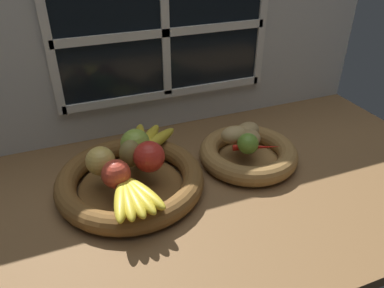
{
  "coord_description": "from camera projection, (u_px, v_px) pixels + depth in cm",
  "views": [
    {
      "loc": [
        -32.24,
        -75.41,
        59.48
      ],
      "look_at": [
        -2.44,
        0.29,
        9.39
      ],
      "focal_mm": 34.6,
      "sensor_mm": 36.0,
      "label": 1
    }
  ],
  "objects": [
    {
      "name": "ground_plane",
      "position": [
        201.0,
        176.0,
        1.02
      ],
      "size": [
        140.0,
        90.0,
        3.0
      ],
      "primitive_type": "cube",
      "color": "brown"
    },
    {
      "name": "back_wall",
      "position": [
        163.0,
        41.0,
        1.1
      ],
      "size": [
        140.0,
        4.6,
        55.0
      ],
      "color": "silver",
      "rests_on": "ground_plane"
    },
    {
      "name": "fruit_bowl_left",
      "position": [
        130.0,
        180.0,
        0.94
      ],
      "size": [
        37.39,
        37.39,
        5.39
      ],
      "color": "brown",
      "rests_on": "ground_plane"
    },
    {
      "name": "fruit_bowl_right",
      "position": [
        248.0,
        153.0,
        1.04
      ],
      "size": [
        27.64,
        27.64,
        5.39
      ],
      "color": "olive",
      "rests_on": "ground_plane"
    },
    {
      "name": "apple_golden_left",
      "position": [
        100.0,
        161.0,
        0.9
      ],
      "size": [
        7.2,
        7.2,
        7.2
      ],
      "primitive_type": "sphere",
      "color": "#DBB756",
      "rests_on": "fruit_bowl_left"
    },
    {
      "name": "apple_red_right",
      "position": [
        149.0,
        157.0,
        0.91
      ],
      "size": [
        7.82,
        7.82,
        7.82
      ],
      "primitive_type": "sphere",
      "color": "red",
      "rests_on": "fruit_bowl_left"
    },
    {
      "name": "apple_green_back",
      "position": [
        135.0,
        144.0,
        0.96
      ],
      "size": [
        7.75,
        7.75,
        7.75
      ],
      "primitive_type": "sphere",
      "color": "#8CAD3D",
      "rests_on": "fruit_bowl_left"
    },
    {
      "name": "apple_red_front",
      "position": [
        116.0,
        174.0,
        0.85
      ],
      "size": [
        6.84,
        6.84,
        6.84
      ],
      "primitive_type": "sphere",
      "color": "#CC422D",
      "rests_on": "fruit_bowl_left"
    },
    {
      "name": "pear_brown",
      "position": [
        130.0,
        154.0,
        0.92
      ],
      "size": [
        7.75,
        7.68,
        7.34
      ],
      "primitive_type": "ellipsoid",
      "rotation": [
        0.0,
        0.0,
        5.33
      ],
      "color": "olive",
      "rests_on": "fruit_bowl_left"
    },
    {
      "name": "banana_bunch_front",
      "position": [
        133.0,
        196.0,
        0.81
      ],
      "size": [
        12.85,
        16.7,
        3.31
      ],
      "color": "yellow",
      "rests_on": "fruit_bowl_left"
    },
    {
      "name": "banana_bunch_back",
      "position": [
        147.0,
        140.0,
        1.02
      ],
      "size": [
        15.54,
        17.22,
        3.2
      ],
      "color": "gold",
      "rests_on": "fruit_bowl_left"
    },
    {
      "name": "potato_large",
      "position": [
        249.0,
        138.0,
        1.02
      ],
      "size": [
        8.27,
        8.24,
        4.5
      ],
      "primitive_type": "ellipsoid",
      "rotation": [
        0.0,
        0.0,
        2.61
      ],
      "color": "#A38451",
      "rests_on": "fruit_bowl_right"
    },
    {
      "name": "potato_back",
      "position": [
        248.0,
        130.0,
        1.06
      ],
      "size": [
        9.96,
        9.36,
        4.08
      ],
      "primitive_type": "ellipsoid",
      "rotation": [
        0.0,
        0.0,
        3.71
      ],
      "color": "#A38451",
      "rests_on": "fruit_bowl_right"
    },
    {
      "name": "potato_oblong",
      "position": [
        234.0,
        135.0,
        1.03
      ],
      "size": [
        8.16,
        6.7,
        4.81
      ],
      "primitive_type": "ellipsoid",
      "rotation": [
        0.0,
        0.0,
        3.03
      ],
      "color": "tan",
      "rests_on": "fruit_bowl_right"
    },
    {
      "name": "lime_near",
      "position": [
        248.0,
        144.0,
        0.98
      ],
      "size": [
        5.67,
        5.67,
        5.67
      ],
      "primitive_type": "sphere",
      "color": "olive",
      "rests_on": "fruit_bowl_right"
    },
    {
      "name": "chili_pepper",
      "position": [
        257.0,
        147.0,
        1.0
      ],
      "size": [
        12.93,
        5.75,
        1.68
      ],
      "primitive_type": "cone",
      "rotation": [
        0.0,
        1.57,
        -0.32
      ],
      "color": "red",
      "rests_on": "fruit_bowl_right"
    }
  ]
}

